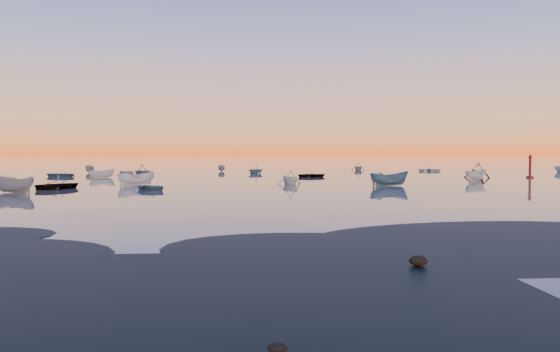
{
  "coord_description": "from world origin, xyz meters",
  "views": [
    {
      "loc": [
        -0.77,
        -22.57,
        3.7
      ],
      "look_at": [
        3.2,
        28.0,
        1.38
      ],
      "focal_mm": 35.0,
      "sensor_mm": 36.0,
      "label": 1
    }
  ],
  "objects": [
    {
      "name": "mud_lobes",
      "position": [
        0.0,
        -1.0,
        0.01
      ],
      "size": [
        140.0,
        6.0,
        0.07
      ],
      "primitive_type": null,
      "color": "black",
      "rests_on": "ground"
    },
    {
      "name": "channel_marker",
      "position": [
        39.72,
        49.98,
        1.34
      ],
      "size": [
        0.96,
        0.96,
        3.4
      ],
      "color": "#4A1010",
      "rests_on": "ground"
    },
    {
      "name": "ground",
      "position": [
        0.0,
        100.0,
        0.0
      ],
      "size": [
        600.0,
        600.0,
        0.0
      ],
      "primitive_type": "plane",
      "color": "#6B6059",
      "rests_on": "ground"
    },
    {
      "name": "boat_near_left",
      "position": [
        -8.81,
        29.56,
        0.0
      ],
      "size": [
        4.08,
        3.64,
        0.97
      ],
      "primitive_type": "imported",
      "rotation": [
        0.0,
        0.0,
        0.65
      ],
      "color": "#3C5B73",
      "rests_on": "ground"
    },
    {
      "name": "moored_fleet",
      "position": [
        0.0,
        53.0,
        0.0
      ],
      "size": [
        124.0,
        58.0,
        1.2
      ],
      "primitive_type": null,
      "color": "silver",
      "rests_on": "ground"
    },
    {
      "name": "boat_near_center",
      "position": [
        -11.76,
        37.79,
        0.0
      ],
      "size": [
        3.27,
        4.46,
        1.42
      ],
      "primitive_type": "imported",
      "rotation": [
        0.0,
        0.0,
        1.99
      ],
      "color": "silver",
      "rests_on": "ground"
    },
    {
      "name": "boat_near_right",
      "position": [
        5.15,
        38.15,
        0.0
      ],
      "size": [
        3.92,
        2.87,
        1.25
      ],
      "primitive_type": "imported",
      "rotation": [
        0.0,
        0.0,
        3.54
      ],
      "color": "silver",
      "rests_on": "ground"
    }
  ]
}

